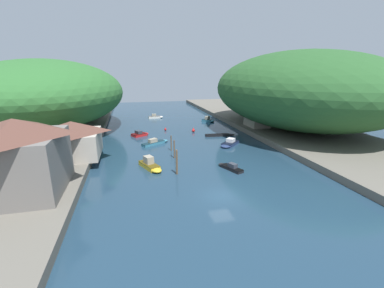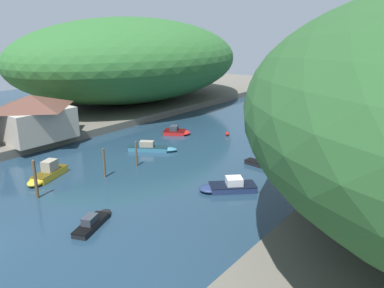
{
  "view_description": "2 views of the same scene",
  "coord_description": "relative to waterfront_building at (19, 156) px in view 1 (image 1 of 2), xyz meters",
  "views": [
    {
      "loc": [
        -9.47,
        -24.67,
        13.58
      ],
      "look_at": [
        0.48,
        16.37,
        1.55
      ],
      "focal_mm": 24.0,
      "sensor_mm": 36.0,
      "label": 1
    },
    {
      "loc": [
        25.27,
        -7.61,
        14.13
      ],
      "look_at": [
        0.83,
        23.43,
        1.95
      ],
      "focal_mm": 35.0,
      "sensor_mm": 36.0,
      "label": 2
    }
  ],
  "objects": [
    {
      "name": "boat_mid_channel",
      "position": [
        18.92,
        47.6,
        -4.74
      ],
      "size": [
        4.32,
        1.46,
        1.31
      ],
      "rotation": [
        0.0,
        0.0,
        4.72
      ],
      "color": "silver",
      "rests_on": "water_surface"
    },
    {
      "name": "waterfront_building",
      "position": [
        0.0,
        0.0,
        0.0
      ],
      "size": [
        8.86,
        10.15,
        7.98
      ],
      "color": "slate",
      "rests_on": "left_bank"
    },
    {
      "name": "mooring_post_fourth",
      "position": [
        18.21,
        14.34,
        -3.75
      ],
      "size": [
        0.21,
        0.21,
        2.8
      ],
      "color": "brown",
      "rests_on": "water_surface"
    },
    {
      "name": "water_surface",
      "position": [
        21.01,
        25.92,
        -5.16
      ],
      "size": [
        130.0,
        130.0,
        0.0
      ],
      "primitive_type": "plane",
      "color": "#1E384C",
      "rests_on": "ground"
    },
    {
      "name": "right_bank",
      "position": [
        47.61,
        25.92,
        -4.63
      ],
      "size": [
        22.0,
        120.0,
        1.06
      ],
      "color": "#666056",
      "rests_on": "ground"
    },
    {
      "name": "channel_buoy_far",
      "position": [
        25.48,
        27.34,
        -4.73
      ],
      "size": [
        0.73,
        0.73,
        1.1
      ],
      "color": "red",
      "rests_on": "water_surface"
    },
    {
      "name": "left_bank",
      "position": [
        -5.58,
        25.92,
        -4.63
      ],
      "size": [
        22.0,
        120.0,
        1.06
      ],
      "color": "#666056",
      "rests_on": "ground"
    },
    {
      "name": "boat_white_cruiser",
      "position": [
        15.96,
        19.16,
        -4.79
      ],
      "size": [
        5.66,
        4.23,
        1.22
      ],
      "rotation": [
        0.0,
        0.0,
        5.28
      ],
      "color": "teal",
      "rests_on": "water_surface"
    },
    {
      "name": "channel_buoy_near",
      "position": [
        19.38,
        30.34,
        -4.85
      ],
      "size": [
        0.53,
        0.53,
        0.8
      ],
      "color": "red",
      "rests_on": "water_surface"
    },
    {
      "name": "right_bank_cottage",
      "position": [
        40.37,
        25.27,
        -1.18
      ],
      "size": [
        4.54,
        6.23,
        5.63
      ],
      "color": "gray",
      "rests_on": "right_bank"
    },
    {
      "name": "boat_red_skiff",
      "position": [
        13.93,
        6.33,
        -4.64
      ],
      "size": [
        3.33,
        5.31,
        1.73
      ],
      "rotation": [
        0.0,
        0.0,
        3.53
      ],
      "color": "gold",
      "rests_on": "water_surface"
    },
    {
      "name": "hillside_left",
      "position": [
        -6.68,
        37.31,
        3.5
      ],
      "size": [
        33.62,
        47.07,
        15.2
      ],
      "color": "#2D662D",
      "rests_on": "left_bank"
    },
    {
      "name": "mooring_post_middle",
      "position": [
        18.05,
        10.16,
        -3.63
      ],
      "size": [
        0.22,
        0.22,
        3.03
      ],
      "color": "brown",
      "rests_on": "water_surface"
    },
    {
      "name": "boat_yellow_tender",
      "position": [
        30.38,
        22.34,
        -4.94
      ],
      "size": [
        6.56,
        1.73,
        0.45
      ],
      "rotation": [
        0.0,
        0.0,
        4.62
      ],
      "color": "black",
      "rests_on": "water_surface"
    },
    {
      "name": "mooring_post_nearest",
      "position": [
        17.22,
        3.41,
        -3.38
      ],
      "size": [
        0.29,
        0.29,
        3.54
      ],
      "color": "brown",
      "rests_on": "water_surface"
    },
    {
      "name": "boat_far_upstream",
      "position": [
        13.41,
        26.72,
        -4.78
      ],
      "size": [
        4.18,
        3.58,
        1.2
      ],
      "rotation": [
        0.0,
        0.0,
        5.24
      ],
      "color": "red",
      "rests_on": "water_surface"
    },
    {
      "name": "person_on_quay",
      "position": [
        3.87,
        10.78,
        -3.12
      ],
      "size": [
        0.24,
        0.39,
        1.69
      ],
      "rotation": [
        0.0,
        0.0,
        1.53
      ],
      "color": "#282D3D",
      "rests_on": "left_bank"
    },
    {
      "name": "boathouse_shed",
      "position": [
        2.91,
        11.56,
        -1.3
      ],
      "size": [
        8.12,
        8.53,
        5.42
      ],
      "color": "#B2A899",
      "rests_on": "left_bank"
    },
    {
      "name": "boat_far_right_bank",
      "position": [
        32.61,
        38.5,
        -4.7
      ],
      "size": [
        3.76,
        3.84,
        1.5
      ],
      "rotation": [
        0.0,
        0.0,
        3.88
      ],
      "color": "teal",
      "rests_on": "water_surface"
    },
    {
      "name": "boat_navy_launch",
      "position": [
        29.39,
        14.94,
        -4.77
      ],
      "size": [
        5.03,
        4.98,
        1.25
      ],
      "rotation": [
        0.0,
        0.0,
        2.34
      ],
      "color": "navy",
      "rests_on": "water_surface"
    },
    {
      "name": "hillside_right",
      "position": [
        48.71,
        22.54,
        4.4
      ],
      "size": [
        34.75,
        48.65,
        16.99
      ],
      "color": "#285628",
      "rests_on": "right_bank"
    },
    {
      "name": "boat_cabin_cruiser",
      "position": [
        24.96,
        3.47,
        -4.85
      ],
      "size": [
        2.73,
        4.54,
        1.02
      ],
      "rotation": [
        0.0,
        0.0,
        0.39
      ],
      "color": "black",
      "rests_on": "water_surface"
    }
  ]
}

